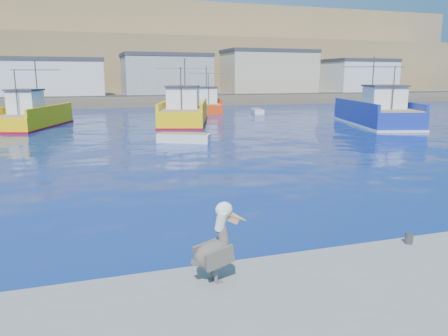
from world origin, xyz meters
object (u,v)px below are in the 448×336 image
object	(u,v)px
boat_orange	(207,104)
skiff_mid	(184,139)
trawler_blue	(376,113)
skiff_far	(257,112)
trawler_yellow_b	(184,113)
trawler_yellow_a	(33,117)
pelican	(217,248)

from	to	relation	value
boat_orange	skiff_mid	world-z (taller)	boat_orange
trawler_blue	skiff_far	bearing A→B (deg)	110.16
trawler_yellow_b	trawler_blue	bearing A→B (deg)	-21.72
trawler_blue	trawler_yellow_a	bearing A→B (deg)	165.93
boat_orange	trawler_blue	bearing A→B (deg)	-60.69
trawler_blue	boat_orange	distance (m)	23.67
trawler_blue	trawler_yellow_b	bearing A→B (deg)	158.28
skiff_far	pelican	bearing A→B (deg)	-113.34
boat_orange	skiff_far	world-z (taller)	boat_orange
trawler_yellow_a	skiff_mid	distance (m)	17.82
pelican	boat_orange	bearing A→B (deg)	74.35
pelican	skiff_mid	bearing A→B (deg)	78.84
skiff_mid	pelican	xyz separation A→B (m)	(-4.50, -22.79, 0.96)
boat_orange	trawler_yellow_b	bearing A→B (deg)	-114.88
skiff_far	pelican	xyz separation A→B (m)	(-19.34, -44.81, 0.98)
trawler_yellow_b	boat_orange	distance (m)	14.91
trawler_blue	skiff_mid	size ratio (longest dim) A/B	3.49
skiff_far	pelican	size ratio (longest dim) A/B	2.17
pelican	trawler_yellow_a	bearing A→B (deg)	100.60
trawler_yellow_a	boat_orange	world-z (taller)	trawler_yellow_a
trawler_yellow_b	boat_orange	world-z (taller)	trawler_yellow_b
trawler_yellow_a	skiff_mid	xyz separation A→B (m)	(11.33, -13.73, -0.73)
boat_orange	skiff_mid	bearing A→B (deg)	-109.40
trawler_yellow_a	boat_orange	size ratio (longest dim) A/B	1.18
trawler_yellow_a	trawler_blue	bearing A→B (deg)	-14.07
trawler_yellow_b	skiff_far	size ratio (longest dim) A/B	3.57
trawler_blue	pelican	xyz separation A→B (m)	(-25.35, -28.45, 0.08)
trawler_yellow_b	skiff_mid	size ratio (longest dim) A/B	3.30
trawler_yellow_a	skiff_mid	world-z (taller)	trawler_yellow_a
trawler_blue	boat_orange	world-z (taller)	trawler_blue
trawler_blue	skiff_far	world-z (taller)	trawler_blue
boat_orange	skiff_far	size ratio (longest dim) A/B	2.55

